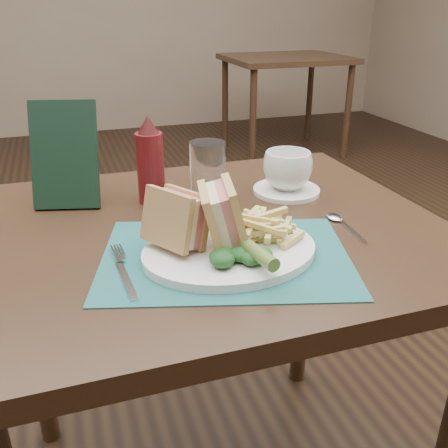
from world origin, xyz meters
name	(u,v)px	position (x,y,z in m)	size (l,w,h in m)	color
floor	(170,366)	(0.00, 0.00, 0.00)	(7.00, 7.00, 0.00)	black
wall_back	(88,131)	(0.00, 3.50, 0.00)	(6.00, 6.00, 0.00)	gray
table_main	(212,376)	(0.00, -0.50, 0.38)	(0.90, 0.75, 0.75)	black
table_bg_right	(284,105)	(1.47, 2.30, 0.38)	(0.90, 0.75, 0.75)	black
placemat	(226,256)	(-0.01, -0.64, 0.75)	(0.42, 0.30, 0.00)	#1B5755
plate	(230,251)	(-0.01, -0.64, 0.76)	(0.30, 0.24, 0.01)	white
sandwich_half_a	(167,222)	(-0.11, -0.61, 0.82)	(0.06, 0.10, 0.09)	tan
sandwich_half_b	(211,215)	(-0.03, -0.62, 0.82)	(0.06, 0.11, 0.10)	tan
kale_garnish	(240,256)	(-0.01, -0.69, 0.78)	(0.11, 0.08, 0.03)	#163E1B
pickle_spear	(254,250)	(0.01, -0.70, 0.79)	(0.02, 0.02, 0.12)	#516C29
fries_pile	(261,223)	(0.06, -0.61, 0.79)	(0.18, 0.20, 0.05)	#CEBD67
fork	(123,269)	(-0.19, -0.64, 0.76)	(0.03, 0.17, 0.01)	silver
spoon	(346,225)	(0.24, -0.60, 0.76)	(0.03, 0.15, 0.01)	silver
saucer	(286,190)	(0.22, -0.39, 0.76)	(0.15, 0.15, 0.01)	white
coffee_cup	(287,170)	(0.22, -0.39, 0.80)	(0.11, 0.11, 0.09)	white
drinking_glass	(208,172)	(0.03, -0.38, 0.81)	(0.08, 0.08, 0.13)	white
ketchup_bottle	(150,160)	(-0.08, -0.35, 0.84)	(0.06, 0.06, 0.19)	#540E11
check_presenter	(65,155)	(-0.25, -0.30, 0.86)	(0.13, 0.01, 0.22)	black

